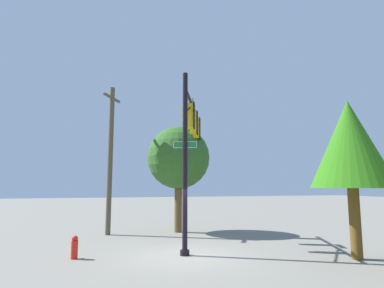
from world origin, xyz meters
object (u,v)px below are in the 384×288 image
fire_hydrant (75,247)px  signal_pole_assembly (191,132)px  tree_mid (179,158)px  tree_far (350,144)px  utility_pole (110,157)px

fire_hydrant → signal_pole_assembly: bearing=-72.6°
tree_mid → tree_far: (-8.32, -4.61, -0.06)m
signal_pole_assembly → utility_pole: (3.97, 3.51, -0.93)m
tree_mid → signal_pole_assembly: bearing=174.5°
signal_pole_assembly → fire_hydrant: size_ratio=8.69×
tree_mid → tree_far: size_ratio=1.03×
utility_pole → fire_hydrant: 6.82m
signal_pole_assembly → tree_far: size_ratio=1.23×
signal_pole_assembly → utility_pole: utility_pole is taller
signal_pole_assembly → fire_hydrant: signal_pole_assembly is taller
tree_far → signal_pole_assembly: bearing=48.1°
signal_pole_assembly → tree_far: bearing=-131.9°
utility_pole → tree_mid: (-0.12, -3.88, 0.01)m
fire_hydrant → tree_far: tree_far is taller
fire_hydrant → tree_far: (-2.95, -9.83, 3.77)m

